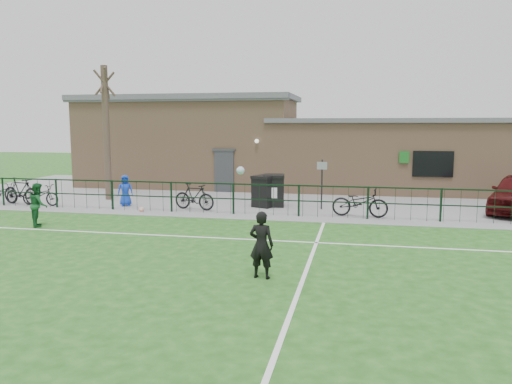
% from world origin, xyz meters
% --- Properties ---
extents(ground, '(90.00, 90.00, 0.00)m').
position_xyz_m(ground, '(0.00, 0.00, 0.00)').
color(ground, '#1D5117').
rests_on(ground, ground).
extents(paving_strip, '(34.00, 13.00, 0.02)m').
position_xyz_m(paving_strip, '(0.00, 13.50, 0.01)').
color(paving_strip, gray).
rests_on(paving_strip, ground).
extents(pitch_line_touch, '(28.00, 0.10, 0.01)m').
position_xyz_m(pitch_line_touch, '(0.00, 7.80, 0.00)').
color(pitch_line_touch, white).
rests_on(pitch_line_touch, ground).
extents(pitch_line_mid, '(28.00, 0.10, 0.01)m').
position_xyz_m(pitch_line_mid, '(0.00, 4.00, 0.00)').
color(pitch_line_mid, white).
rests_on(pitch_line_mid, ground).
extents(pitch_line_perp, '(0.10, 16.00, 0.01)m').
position_xyz_m(pitch_line_perp, '(2.00, 0.00, 0.00)').
color(pitch_line_perp, white).
rests_on(pitch_line_perp, ground).
extents(perimeter_fence, '(28.00, 0.10, 1.20)m').
position_xyz_m(perimeter_fence, '(0.00, 8.00, 0.60)').
color(perimeter_fence, black).
rests_on(perimeter_fence, ground).
extents(bare_tree, '(0.30, 0.30, 6.00)m').
position_xyz_m(bare_tree, '(-8.00, 10.50, 3.00)').
color(bare_tree, '#47362B').
rests_on(bare_tree, ground).
extents(wheelie_bin_left, '(1.10, 1.15, 1.21)m').
position_xyz_m(wheelie_bin_left, '(-0.62, 9.92, 0.63)').
color(wheelie_bin_left, black).
rests_on(wheelie_bin_left, paving_strip).
extents(wheelie_bin_right, '(0.95, 1.04, 1.24)m').
position_xyz_m(wheelie_bin_right, '(-0.29, 10.12, 0.64)').
color(wheelie_bin_right, black).
rests_on(wheelie_bin_right, paving_strip).
extents(sign_post, '(0.07, 0.07, 2.00)m').
position_xyz_m(sign_post, '(1.71, 9.74, 1.02)').
color(sign_post, black).
rests_on(sign_post, paving_strip).
extents(bicycle_a, '(1.75, 0.75, 0.89)m').
position_xyz_m(bicycle_a, '(-12.05, 8.60, 0.47)').
color(bicycle_a, black).
rests_on(bicycle_a, paving_strip).
extents(bicycle_b, '(1.98, 0.88, 1.15)m').
position_xyz_m(bicycle_b, '(-10.95, 8.39, 0.60)').
color(bicycle_b, black).
rests_on(bicycle_b, paving_strip).
extents(bicycle_c, '(1.71, 0.63, 0.89)m').
position_xyz_m(bicycle_c, '(-9.96, 8.31, 0.47)').
color(bicycle_c, black).
rests_on(bicycle_c, paving_strip).
extents(bicycle_d, '(1.84, 0.86, 1.07)m').
position_xyz_m(bicycle_d, '(-3.26, 8.59, 0.55)').
color(bicycle_d, black).
rests_on(bicycle_d, paving_strip).
extents(bicycle_e, '(2.12, 0.96, 1.08)m').
position_xyz_m(bicycle_e, '(3.22, 8.37, 0.56)').
color(bicycle_e, black).
rests_on(bicycle_e, paving_strip).
extents(spectator_child, '(0.75, 0.63, 1.30)m').
position_xyz_m(spectator_child, '(-6.39, 8.91, 0.67)').
color(spectator_child, blue).
rests_on(spectator_child, paving_strip).
extents(goalkeeper_kick, '(1.50, 2.94, 2.27)m').
position_xyz_m(goalkeeper_kick, '(1.04, 0.47, 0.81)').
color(goalkeeper_kick, black).
rests_on(goalkeeper_kick, ground).
extents(outfield_player, '(0.85, 0.90, 1.47)m').
position_xyz_m(outfield_player, '(-7.38, 4.53, 0.73)').
color(outfield_player, '#185527').
rests_on(outfield_player, ground).
extents(ball_ground, '(0.21, 0.21, 0.21)m').
position_xyz_m(ball_ground, '(-5.15, 7.73, 0.10)').
color(ball_ground, white).
rests_on(ball_ground, ground).
extents(clubhouse, '(24.25, 5.40, 4.96)m').
position_xyz_m(clubhouse, '(-0.88, 16.50, 2.22)').
color(clubhouse, tan).
rests_on(clubhouse, ground).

